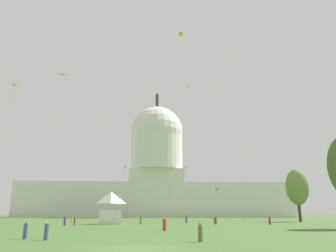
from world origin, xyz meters
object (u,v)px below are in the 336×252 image
object	(u,v)px
tree_east_near	(297,187)
person_olive_front_right	(216,221)
person_olive_deep_crowd	(200,233)
person_red_aisle_center	(75,221)
kite_magenta_low	(170,187)
capitol_building	(156,174)
kite_blue_low	(217,189)
kite_yellow_high	(189,87)
person_denim_mid_right	(26,231)
person_denim_front_center	(186,220)
person_grey_back_left	(141,220)
kite_lime_low	(181,188)
person_denim_lawn_far_left	(46,232)
kite_black_mid	(125,167)
person_purple_edge_west	(65,221)
kite_gold_high	(181,34)
person_red_edge_east	(215,220)
event_tent	(111,207)
person_maroon_back_right	(270,221)
kite_green_mid	(62,76)
person_red_back_center	(164,225)
kite_violet_low	(186,170)
kite_orange_mid	(14,88)
person_tan_front_left	(72,219)

from	to	relation	value
tree_east_near	person_olive_front_right	xyz separation A→B (m)	(-26.21, -19.59, -8.28)
person_olive_deep_crowd	person_red_aisle_center	distance (m)	43.13
kite_magenta_low	capitol_building	bearing A→B (deg)	0.28
kite_blue_low	kite_yellow_high	bearing A→B (deg)	-62.20
person_denim_mid_right	person_denim_front_center	size ratio (longest dim) A/B	0.89
kite_magenta_low	kite_yellow_high	size ratio (longest dim) A/B	2.01
person_grey_back_left	kite_lime_low	distance (m)	52.92
person_denim_lawn_far_left	kite_black_mid	world-z (taller)	kite_black_mid
person_red_aisle_center	kite_magenta_low	size ratio (longest dim) A/B	0.49
tree_east_near	person_purple_edge_west	size ratio (longest dim) A/B	7.77
kite_gold_high	person_olive_deep_crowd	bearing A→B (deg)	-125.78
capitol_building	kite_black_mid	bearing A→B (deg)	-114.15
person_purple_edge_west	kite_magenta_low	distance (m)	47.18
person_purple_edge_west	person_red_edge_east	world-z (taller)	person_purple_edge_west
kite_blue_low	kite_magenta_low	bearing A→B (deg)	-68.33
event_tent	person_grey_back_left	distance (m)	7.36
person_olive_deep_crowd	person_maroon_back_right	distance (m)	44.40
tree_east_near	kite_green_mid	size ratio (longest dim) A/B	8.54
kite_black_mid	person_red_edge_east	bearing A→B (deg)	-101.54
kite_black_mid	person_denim_mid_right	bearing A→B (deg)	-119.51
person_denim_mid_right	kite_magenta_low	xyz separation A→B (m)	(16.75, 74.00, 9.42)
person_denim_mid_right	person_red_aisle_center	xyz separation A→B (m)	(-3.69, 35.20, 0.09)
person_maroon_back_right	kite_magenta_low	xyz separation A→B (m)	(-17.92, 37.86, 9.35)
capitol_building	person_red_edge_east	distance (m)	112.64
person_denim_mid_right	person_purple_edge_west	size ratio (longest dim) A/B	0.84
person_olive_front_right	kite_yellow_high	world-z (taller)	kite_yellow_high
person_denim_mid_right	person_red_aisle_center	size ratio (longest dim) A/B	0.90
person_denim_lawn_far_left	kite_gold_high	xyz separation A→B (m)	(17.05, 59.70, 54.70)
tree_east_near	person_red_back_center	size ratio (longest dim) A/B	8.26
person_olive_front_right	capitol_building	bearing A→B (deg)	60.57
event_tent	person_maroon_back_right	size ratio (longest dim) A/B	4.06
person_olive_deep_crowd	person_olive_front_right	world-z (taller)	person_olive_front_right
kite_gold_high	person_denim_front_center	bearing A→B (deg)	-122.02
event_tent	person_olive_deep_crowd	bearing A→B (deg)	-79.35
person_red_edge_east	event_tent	bearing A→B (deg)	159.16
kite_lime_low	kite_green_mid	world-z (taller)	kite_green_mid
person_denim_mid_right	kite_yellow_high	xyz separation A→B (m)	(23.98, 79.12, 45.60)
person_purple_edge_west	kite_blue_low	distance (m)	84.99
person_olive_deep_crowd	kite_violet_low	size ratio (longest dim) A/B	0.52
kite_yellow_high	event_tent	bearing A→B (deg)	-135.61
person_denim_mid_right	person_red_aisle_center	world-z (taller)	person_red_aisle_center
person_denim_front_center	person_olive_front_right	size ratio (longest dim) A/B	1.05
person_olive_deep_crowd	person_maroon_back_right	bearing A→B (deg)	22.10
person_red_back_center	kite_orange_mid	distance (m)	52.12
kite_magenta_low	tree_east_near	bearing A→B (deg)	-119.01
tree_east_near	person_tan_front_left	size ratio (longest dim) A/B	8.48
person_maroon_back_right	person_olive_deep_crowd	bearing A→B (deg)	-111.58
tree_east_near	person_red_edge_east	bearing A→B (deg)	-148.70
person_maroon_back_right	kite_lime_low	size ratio (longest dim) A/B	0.63
person_purple_edge_west	kite_orange_mid	distance (m)	33.83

